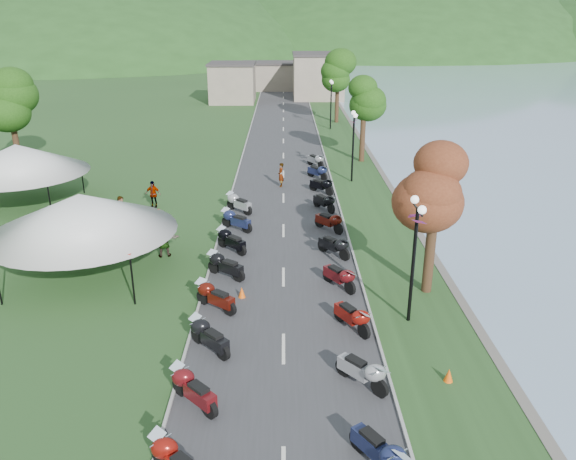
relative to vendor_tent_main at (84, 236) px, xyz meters
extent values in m
cube|color=#3A3A3D|center=(9.10, 17.73, -1.99)|extent=(7.00, 120.00, 0.02)
cube|color=gray|center=(7.10, 62.73, 0.50)|extent=(18.00, 16.00, 5.00)
imported|color=slate|center=(-0.01, 6.11, -2.00)|extent=(0.88, 0.86, 1.95)
imported|color=slate|center=(-1.35, 3.61, -2.00)|extent=(0.84, 0.56, 1.59)
imported|color=slate|center=(-1.83, 3.82, -2.00)|extent=(1.33, 1.15, 1.96)
camera|label=1|loc=(9.13, -23.88, 9.47)|focal=35.00mm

